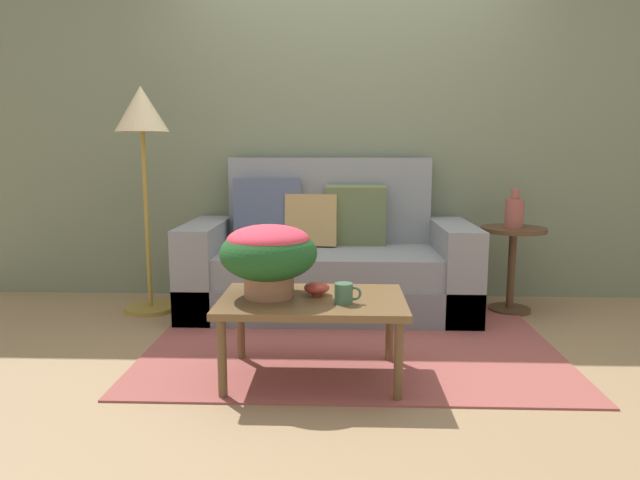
{
  "coord_description": "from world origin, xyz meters",
  "views": [
    {
      "loc": [
        -0.07,
        -3.22,
        1.12
      ],
      "look_at": [
        -0.18,
        0.02,
        0.6
      ],
      "focal_mm": 31.82,
      "sensor_mm": 36.0,
      "label": 1
    }
  ],
  "objects_px": {
    "coffee_mug": "(344,293)",
    "snack_bowl": "(317,288)",
    "coffee_table": "(312,307)",
    "floor_lamp": "(142,130)",
    "table_vase": "(514,212)",
    "potted_plant": "(269,252)",
    "couch": "(327,264)",
    "side_table": "(512,254)"
  },
  "relations": [
    {
      "from": "coffee_mug",
      "to": "snack_bowl",
      "type": "relative_size",
      "value": 1.03
    },
    {
      "from": "snack_bowl",
      "to": "table_vase",
      "type": "bearing_deg",
      "value": 41.95
    },
    {
      "from": "coffee_table",
      "to": "snack_bowl",
      "type": "relative_size",
      "value": 7.06
    },
    {
      "from": "floor_lamp",
      "to": "coffee_mug",
      "type": "distance_m",
      "value": 2.01
    },
    {
      "from": "side_table",
      "to": "table_vase",
      "type": "distance_m",
      "value": 0.29
    },
    {
      "from": "coffee_mug",
      "to": "side_table",
      "type": "bearing_deg",
      "value": 48.69
    },
    {
      "from": "side_table",
      "to": "snack_bowl",
      "type": "relative_size",
      "value": 4.68
    },
    {
      "from": "side_table",
      "to": "coffee_table",
      "type": "bearing_deg",
      "value": -137.02
    },
    {
      "from": "couch",
      "to": "potted_plant",
      "type": "relative_size",
      "value": 4.15
    },
    {
      "from": "floor_lamp",
      "to": "table_vase",
      "type": "distance_m",
      "value": 2.57
    },
    {
      "from": "snack_bowl",
      "to": "table_vase",
      "type": "xyz_separation_m",
      "value": [
        1.3,
        1.16,
        0.25
      ]
    },
    {
      "from": "potted_plant",
      "to": "snack_bowl",
      "type": "distance_m",
      "value": 0.3
    },
    {
      "from": "coffee_table",
      "to": "snack_bowl",
      "type": "xyz_separation_m",
      "value": [
        0.02,
        0.05,
        0.08
      ]
    },
    {
      "from": "coffee_table",
      "to": "potted_plant",
      "type": "xyz_separation_m",
      "value": [
        -0.21,
        0.02,
        0.26
      ]
    },
    {
      "from": "couch",
      "to": "snack_bowl",
      "type": "bearing_deg",
      "value": -91.1
    },
    {
      "from": "coffee_mug",
      "to": "couch",
      "type": "bearing_deg",
      "value": 94.82
    },
    {
      "from": "table_vase",
      "to": "coffee_mug",
      "type": "bearing_deg",
      "value": -131.47
    },
    {
      "from": "side_table",
      "to": "snack_bowl",
      "type": "xyz_separation_m",
      "value": [
        -1.3,
        -1.18,
        0.04
      ]
    },
    {
      "from": "couch",
      "to": "table_vase",
      "type": "height_order",
      "value": "couch"
    },
    {
      "from": "couch",
      "to": "floor_lamp",
      "type": "bearing_deg",
      "value": -176.57
    },
    {
      "from": "couch",
      "to": "floor_lamp",
      "type": "relative_size",
      "value": 1.27
    },
    {
      "from": "side_table",
      "to": "table_vase",
      "type": "bearing_deg",
      "value": -112.52
    },
    {
      "from": "couch",
      "to": "side_table",
      "type": "height_order",
      "value": "couch"
    },
    {
      "from": "side_table",
      "to": "potted_plant",
      "type": "distance_m",
      "value": 1.96
    },
    {
      "from": "floor_lamp",
      "to": "potted_plant",
      "type": "height_order",
      "value": "floor_lamp"
    },
    {
      "from": "potted_plant",
      "to": "table_vase",
      "type": "height_order",
      "value": "table_vase"
    },
    {
      "from": "floor_lamp",
      "to": "table_vase",
      "type": "height_order",
      "value": "floor_lamp"
    },
    {
      "from": "side_table",
      "to": "coffee_mug",
      "type": "height_order",
      "value": "side_table"
    },
    {
      "from": "couch",
      "to": "snack_bowl",
      "type": "xyz_separation_m",
      "value": [
        -0.02,
        -1.18,
        0.12
      ]
    },
    {
      "from": "coffee_mug",
      "to": "coffee_table",
      "type": "bearing_deg",
      "value": 147.93
    },
    {
      "from": "couch",
      "to": "side_table",
      "type": "distance_m",
      "value": 1.28
    },
    {
      "from": "side_table",
      "to": "snack_bowl",
      "type": "bearing_deg",
      "value": -137.83
    },
    {
      "from": "coffee_table",
      "to": "floor_lamp",
      "type": "relative_size",
      "value": 0.58
    },
    {
      "from": "floor_lamp",
      "to": "snack_bowl",
      "type": "height_order",
      "value": "floor_lamp"
    },
    {
      "from": "side_table",
      "to": "potted_plant",
      "type": "height_order",
      "value": "potted_plant"
    },
    {
      "from": "potted_plant",
      "to": "table_vase",
      "type": "xyz_separation_m",
      "value": [
        1.53,
        1.2,
        0.07
      ]
    },
    {
      "from": "couch",
      "to": "coffee_mug",
      "type": "relative_size",
      "value": 14.99
    },
    {
      "from": "potted_plant",
      "to": "table_vase",
      "type": "relative_size",
      "value": 1.79
    },
    {
      "from": "floor_lamp",
      "to": "coffee_mug",
      "type": "xyz_separation_m",
      "value": [
        1.35,
        -1.26,
        -0.79
      ]
    },
    {
      "from": "couch",
      "to": "table_vase",
      "type": "relative_size",
      "value": 7.43
    },
    {
      "from": "floor_lamp",
      "to": "potted_plant",
      "type": "distance_m",
      "value": 1.63
    },
    {
      "from": "floor_lamp",
      "to": "snack_bowl",
      "type": "bearing_deg",
      "value": -42.34
    }
  ]
}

